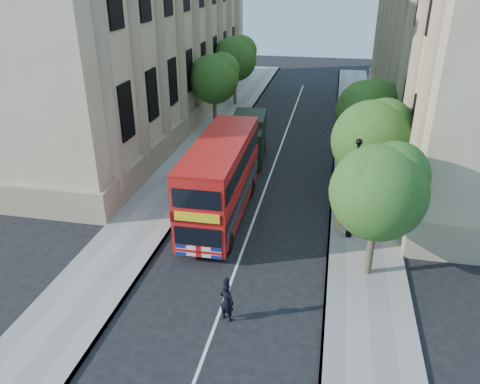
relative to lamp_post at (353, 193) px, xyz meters
The scene contains 16 objects.
ground 8.20m from the lamp_post, 129.81° to the right, with size 120.00×120.00×0.00m, color black.
pavement_right 4.75m from the lamp_post, 79.38° to the left, with size 3.50×80.00×0.12m, color gray.
pavement_left 11.73m from the lamp_post, 159.59° to the left, with size 3.50×80.00×0.12m, color gray.
building_left 26.82m from the lamp_post, 136.25° to the left, with size 12.00×38.00×18.00m, color tan.
tree_right_near 3.54m from the lamp_post, 74.15° to the right, with size 4.00×4.00×6.08m.
tree_right_mid 3.70m from the lamp_post, 74.48° to the left, with size 4.20×4.20×6.37m.
tree_right_far 9.25m from the lamp_post, 84.67° to the left, with size 4.00×4.00×6.15m.
tree_left_far 19.52m from the lamp_post, 124.35° to the left, with size 4.00×4.00×6.30m.
tree_left_back 26.51m from the lamp_post, 114.51° to the left, with size 4.20×4.20×6.65m.
lamp_post is the anchor object (origin of this frame).
double_decker_bus 6.82m from the lamp_post, behind, with size 2.61×9.35×4.30m.
box_van 11.89m from the lamp_post, 126.01° to the left, with size 2.63×5.56×3.09m.
police_constable 8.65m from the lamp_post, 123.09° to the right, with size 0.60×0.40×1.66m, color black.
woman_pedestrian 2.20m from the lamp_post, 44.01° to the left, with size 0.75×0.58×1.54m, color beige.
child_a 2.27m from the lamp_post, ahead, with size 0.65×0.27×1.11m, color orange.
child_b 2.09m from the lamp_post, 137.32° to the left, with size 0.60×0.35×0.93m, color #F5C653.
Camera 1 is at (3.71, -14.96, 12.25)m, focal length 35.00 mm.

